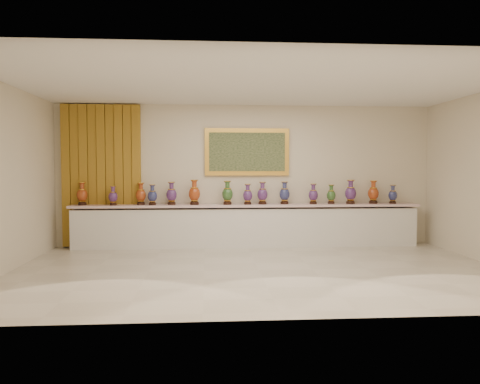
{
  "coord_description": "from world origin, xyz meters",
  "views": [
    {
      "loc": [
        -0.83,
        -7.5,
        1.67
      ],
      "look_at": [
        -0.18,
        1.7,
        1.19
      ],
      "focal_mm": 35.0,
      "sensor_mm": 36.0,
      "label": 1
    }
  ],
  "objects_px": {
    "vase_0": "(82,195)",
    "vase_2": "(141,195)",
    "counter": "(247,226)",
    "vase_1": "(113,197)"
  },
  "relations": [
    {
      "from": "vase_0",
      "to": "vase_2",
      "type": "distance_m",
      "value": 1.19
    },
    {
      "from": "vase_2",
      "to": "counter",
      "type": "bearing_deg",
      "value": -0.27
    },
    {
      "from": "vase_0",
      "to": "vase_1",
      "type": "distance_m",
      "value": 0.64
    },
    {
      "from": "counter",
      "to": "vase_1",
      "type": "height_order",
      "value": "vase_1"
    },
    {
      "from": "counter",
      "to": "vase_2",
      "type": "xyz_separation_m",
      "value": [
        -2.2,
        0.01,
        0.67
      ]
    },
    {
      "from": "vase_1",
      "to": "vase_0",
      "type": "bearing_deg",
      "value": 173.64
    },
    {
      "from": "vase_1",
      "to": "counter",
      "type": "bearing_deg",
      "value": 1.15
    },
    {
      "from": "vase_0",
      "to": "vase_2",
      "type": "height_order",
      "value": "vase_0"
    },
    {
      "from": "vase_1",
      "to": "vase_2",
      "type": "height_order",
      "value": "vase_2"
    },
    {
      "from": "vase_0",
      "to": "vase_1",
      "type": "bearing_deg",
      "value": -6.36
    }
  ]
}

